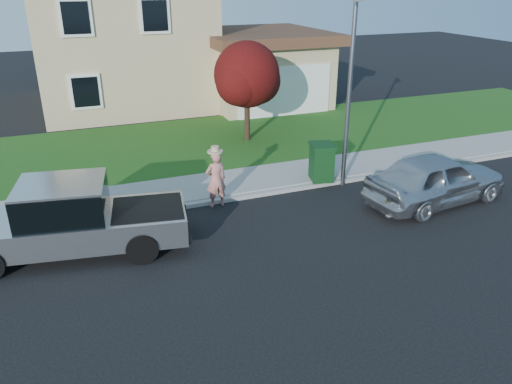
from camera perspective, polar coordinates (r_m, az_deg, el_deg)
ground at (r=12.17m, az=-3.22°, el=-7.02°), size 80.00×80.00×0.00m
curb at (r=14.87m, az=-3.12°, el=-0.80°), size 40.00×0.20×0.12m
sidewalk at (r=15.82m, az=-4.40°, el=0.78°), size 40.00×2.00×0.15m
lawn at (r=19.92m, az=-8.30°, el=5.37°), size 40.00×7.00×0.10m
house at (r=26.91m, az=-12.22°, el=16.62°), size 14.00×11.30×6.85m
pickup_truck at (r=12.63m, az=-20.39°, el=-3.05°), size 5.70×2.71×1.80m
woman at (r=14.25m, az=-4.60°, el=1.56°), size 0.63×0.44×1.82m
sedan at (r=15.39m, az=19.88°, el=1.43°), size 4.61×2.29×1.51m
ornamental_tree at (r=19.64m, az=-0.94°, el=12.93°), size 2.81×2.53×3.85m
trash_bin at (r=15.97m, az=7.50°, el=3.46°), size 0.90×0.98×1.18m
street_lamp at (r=15.25m, az=10.72°, el=12.21°), size 0.48×0.74×5.76m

